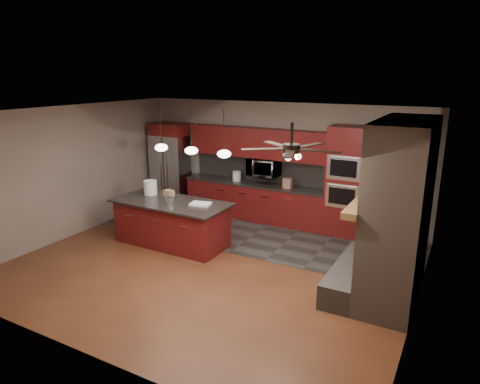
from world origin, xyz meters
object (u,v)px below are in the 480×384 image
Objects in this scene: cardboard_box at (169,193)px; paint_tray at (201,204)px; kitchen_island at (172,223)px; counter_bucket at (237,176)px; oven_tower at (346,182)px; white_bucket at (150,188)px; microwave at (264,167)px; refrigerator at (172,165)px; counter_box at (288,183)px; paint_can at (170,201)px.

paint_tray is at bearing -2.04° from cardboard_box.
kitchen_island is 10.54× the size of counter_bucket.
oven_tower is at bearing 30.84° from paint_tray.
white_bucket is 1.48× the size of cardboard_box.
microwave is 2.61m from refrigerator.
cardboard_box is 2.70m from counter_box.
oven_tower is 3.16m from paint_tray.
refrigerator reaches higher than paint_tray.
oven_tower is 0.97× the size of kitchen_island.
oven_tower is at bearing -1.66° from microwave.
counter_bucket is (0.22, 2.37, 0.03)m from paint_can.
paint_can is 0.47× the size of paint_tray.
oven_tower is at bearing 0.92° from refrigerator.
white_bucket is at bearing 162.56° from paint_tray.
paint_tray is (0.66, 0.09, 0.48)m from kitchen_island.
white_bucket is 1.38m from paint_tray.
paint_tray is 0.96m from cardboard_box.
paint_tray is (1.37, -0.13, -0.13)m from white_bucket.
counter_box is at bearing -2.10° from counter_bucket.
counter_box is at bearing 53.78° from kitchen_island.
microwave is 2.61m from paint_can.
refrigerator is 10.74× the size of cardboard_box.
refrigerator is at bearing 126.15° from paint_can.
oven_tower is 3.79m from cardboard_box.
white_bucket is 3.08m from counter_box.
paint_can is (0.78, -0.35, -0.09)m from white_bucket.
cardboard_box is (-1.27, -2.00, -0.31)m from microwave.
cardboard_box is at bearing 155.66° from paint_tray.
counter_bucket reaches higher than paint_tray.
oven_tower is 12.72× the size of paint_can.
paint_can is (-2.91, -2.36, -0.21)m from oven_tower.
paint_can is 2.81m from counter_box.
kitchen_island is at bearing -37.42° from cardboard_box.
cardboard_box is (1.33, -1.87, -0.12)m from refrigerator.
kitchen_island is (-2.98, -2.24, -0.73)m from oven_tower.
oven_tower is 10.82× the size of counter_box.
refrigerator reaches higher than counter_box.
white_bucket is at bearing -151.34° from oven_tower.
paint_tray is 1.70× the size of counter_bucket.
refrigerator is 3.26m from counter_box.
oven_tower is at bearing 37.76° from kitchen_island.
oven_tower is at bearing 39.08° from paint_can.
counter_bucket is (0.57, 1.95, 0.03)m from cardboard_box.
white_bucket reaches higher than counter_box.
paint_tray is 2.33m from counter_box.
counter_box is at bearing -8.68° from microwave.
paint_can is at bearing -53.85° from refrigerator.
paint_can is at bearing -122.15° from counter_box.
paint_can is (-0.93, -2.42, -0.32)m from microwave.
refrigerator is at bearing 127.35° from kitchen_island.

